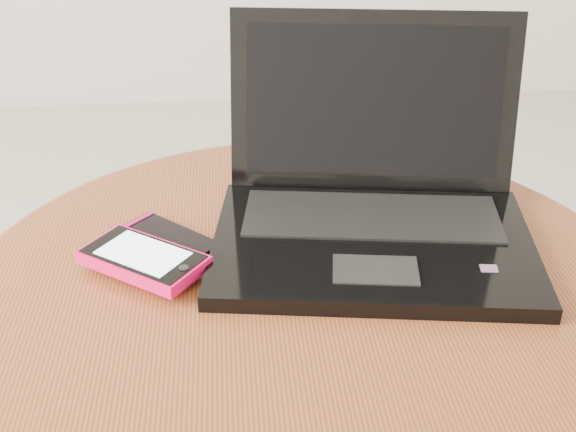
{
  "coord_description": "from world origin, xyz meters",
  "views": [
    {
      "loc": [
        -0.03,
        -0.55,
        0.97
      ],
      "look_at": [
        0.03,
        0.09,
        0.61
      ],
      "focal_mm": 48.18,
      "sensor_mm": 36.0,
      "label": 1
    }
  ],
  "objects": [
    {
      "name": "table",
      "position": [
        0.04,
        0.07,
        0.43
      ],
      "size": [
        0.69,
        0.69,
        0.55
      ],
      "color": "brown",
      "rests_on": "ground"
    },
    {
      "name": "laptop",
      "position": [
        0.12,
        0.15,
        0.59
      ],
      "size": [
        0.35,
        0.31,
        0.21
      ],
      "color": "black",
      "rests_on": "table"
    },
    {
      "name": "phone_black",
      "position": [
        -0.1,
        0.14,
        0.55
      ],
      "size": [
        0.12,
        0.11,
        0.01
      ],
      "color": "black",
      "rests_on": "table"
    },
    {
      "name": "phone_pink",
      "position": [
        -0.11,
        0.09,
        0.56
      ],
      "size": [
        0.13,
        0.12,
        0.01
      ],
      "color": "#F80E58",
      "rests_on": "phone_black"
    }
  ]
}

